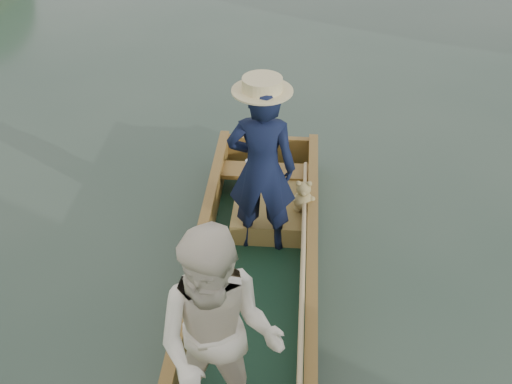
{
  "coord_description": "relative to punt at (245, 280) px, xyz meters",
  "views": [
    {
      "loc": [
        0.36,
        -3.87,
        4.14
      ],
      "look_at": [
        0.0,
        0.6,
        0.95
      ],
      "focal_mm": 45.0,
      "sensor_mm": 36.0,
      "label": 1
    }
  ],
  "objects": [
    {
      "name": "ground",
      "position": [
        0.03,
        0.17,
        -0.65
      ],
      "size": [
        120.0,
        120.0,
        0.0
      ],
      "primitive_type": "plane",
      "color": "#283D30",
      "rests_on": "ground"
    },
    {
      "name": "punt",
      "position": [
        0.0,
        0.0,
        0.0
      ],
      "size": [
        1.13,
        5.0,
        1.86
      ],
      "color": "#13311F",
      "rests_on": "ground"
    }
  ]
}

